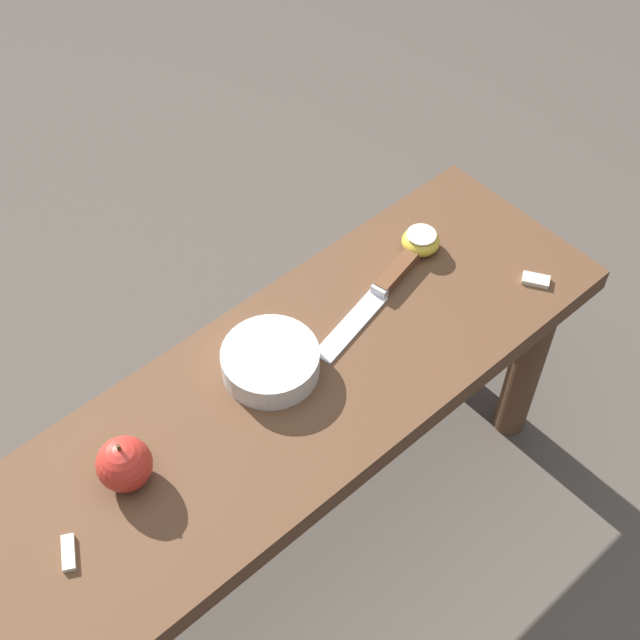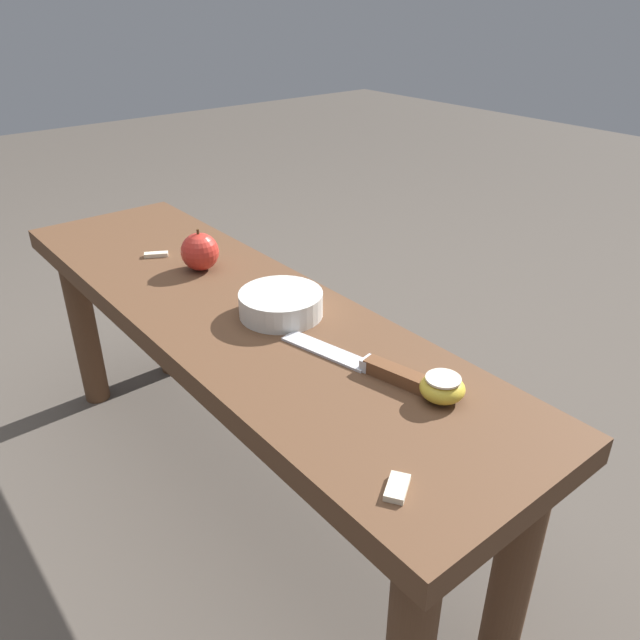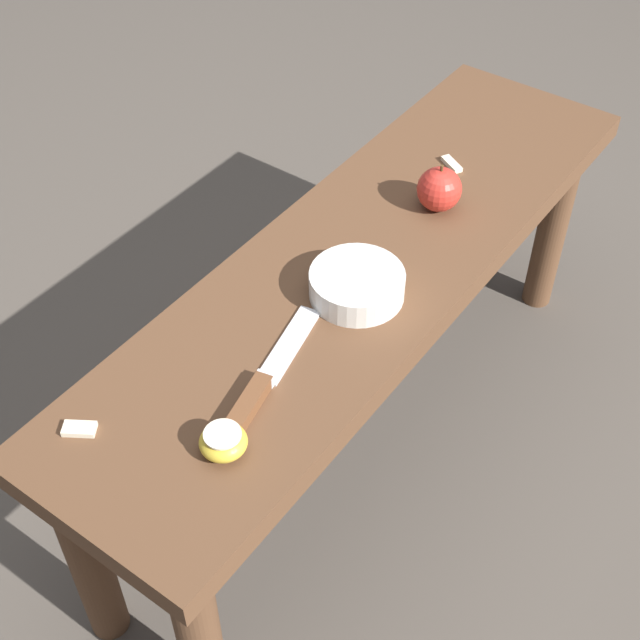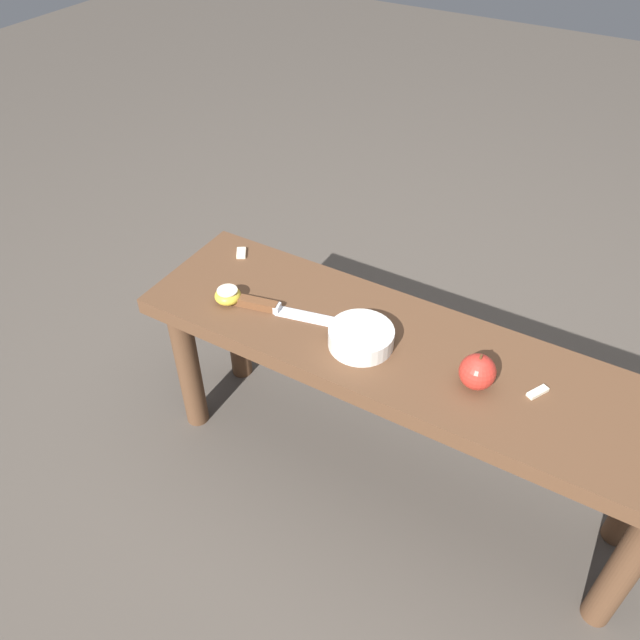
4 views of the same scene
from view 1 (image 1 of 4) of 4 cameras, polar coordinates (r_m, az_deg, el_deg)
The scene contains 8 objects.
ground_plane at distance 1.63m, azimuth -3.86°, elevation -14.93°, with size 8.00×8.00×0.00m, color #4C443D.
wooden_bench at distance 1.30m, azimuth -4.72°, elevation -8.32°, with size 1.20×0.33×0.45m.
knife at distance 1.37m, azimuth 4.15°, elevation 2.17°, with size 0.25×0.08×0.02m.
apple_whole at distance 1.18m, azimuth -12.41°, elevation -8.99°, with size 0.07×0.07×0.08m.
apple_cut at distance 1.42m, azimuth 6.46°, elevation 5.04°, with size 0.06×0.06×0.03m.
apple_slice_near_knife at distance 1.17m, azimuth -15.80°, elevation -14.14°, with size 0.04×0.05×0.01m.
apple_slice_center at distance 1.42m, azimuth 13.65°, elevation 2.51°, with size 0.04×0.05×0.01m.
bowl at distance 1.26m, azimuth -3.19°, elevation -2.67°, with size 0.14×0.14×0.04m.
Camera 1 is at (0.36, 0.56, 1.49)m, focal length 50.00 mm.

